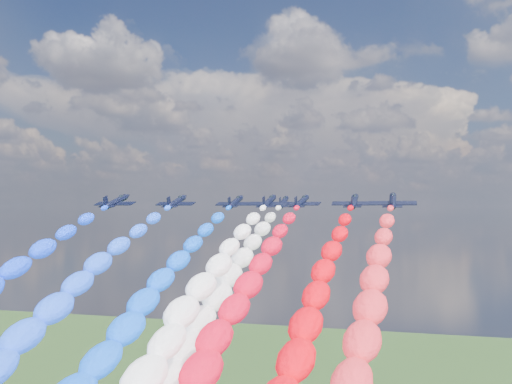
% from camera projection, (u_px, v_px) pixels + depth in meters
% --- Properties ---
extents(jet_0, '(8.68, 11.73, 5.38)m').
position_uv_depth(jet_0, '(116.00, 202.00, 130.91)').
color(jet_0, black).
extents(jet_1, '(8.41, 11.53, 5.38)m').
position_uv_depth(jet_1, '(176.00, 202.00, 138.21)').
color(jet_1, black).
extents(trail_1, '(6.10, 93.86, 42.80)m').
position_uv_depth(trail_1, '(39.00, 337.00, 91.32)').
color(trail_1, blue).
extents(jet_2, '(8.51, 11.60, 5.38)m').
position_uv_depth(jet_2, '(235.00, 202.00, 143.69)').
color(jet_2, black).
extents(trail_2, '(6.10, 93.86, 42.80)m').
position_uv_depth(trail_2, '(134.00, 329.00, 96.80)').
color(trail_2, blue).
extents(jet_3, '(8.49, 11.59, 5.38)m').
position_uv_depth(jet_3, '(269.00, 202.00, 134.53)').
color(jet_3, black).
extents(trail_3, '(6.10, 93.86, 42.80)m').
position_uv_depth(trail_3, '(175.00, 342.00, 87.64)').
color(trail_3, white).
extents(jet_4, '(9.13, 12.04, 5.38)m').
position_uv_depth(jet_4, '(283.00, 202.00, 150.07)').
color(jet_4, black).
extents(trail_4, '(6.10, 93.86, 42.80)m').
position_uv_depth(trail_4, '(210.00, 322.00, 103.18)').
color(trail_4, white).
extents(jet_5, '(9.19, 12.09, 5.38)m').
position_uv_depth(jet_5, '(301.00, 202.00, 137.18)').
color(jet_5, black).
extents(trail_5, '(6.10, 93.86, 42.80)m').
position_uv_depth(trail_5, '(227.00, 338.00, 90.29)').
color(trail_5, red).
extents(jet_6, '(9.03, 11.98, 5.38)m').
position_uv_depth(jet_6, '(354.00, 201.00, 124.88)').
color(jet_6, black).
extents(trail_6, '(6.10, 93.86, 42.80)m').
position_uv_depth(trail_6, '(299.00, 359.00, 77.99)').
color(trail_6, red).
extents(jet_7, '(9.14, 12.05, 5.38)m').
position_uv_depth(jet_7, '(393.00, 201.00, 114.65)').
color(jet_7, black).
extents(trail_7, '(6.10, 93.86, 42.80)m').
position_uv_depth(trail_7, '(356.00, 382.00, 67.76)').
color(trail_7, red).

